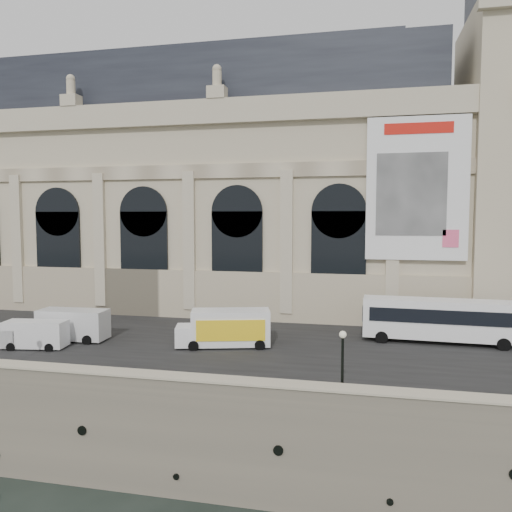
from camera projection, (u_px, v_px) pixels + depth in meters
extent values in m
plane|color=black|center=(55.00, 484.00, 30.77)|extent=(260.00, 260.00, 0.00)
cube|color=gray|center=(218.00, 321.00, 64.61)|extent=(160.00, 70.00, 6.00)
cube|color=#2D2D2D|center=(149.00, 335.00, 43.93)|extent=(160.00, 24.00, 0.06)
cube|color=gray|center=(57.00, 377.00, 30.84)|extent=(160.00, 1.20, 1.10)
cube|color=#C2B79C|center=(57.00, 368.00, 30.79)|extent=(160.00, 1.40, 0.12)
cube|color=beige|center=(161.00, 212.00, 60.91)|extent=(68.00, 18.00, 22.00)
cube|color=#C2B79C|center=(127.00, 292.00, 52.66)|extent=(68.60, 0.40, 5.00)
cube|color=#C2B79C|center=(123.00, 116.00, 51.09)|extent=(69.00, 0.80, 2.40)
cube|color=#C2B79C|center=(125.00, 173.00, 51.69)|extent=(68.00, 0.30, 1.40)
cube|color=#282D36|center=(159.00, 95.00, 59.82)|extent=(64.00, 15.00, 6.00)
cube|color=#282D36|center=(159.00, 66.00, 59.55)|extent=(56.00, 10.00, 1.20)
cube|color=#C2B79C|center=(17.00, 239.00, 54.92)|extent=(1.20, 0.50, 14.00)
cube|color=black|center=(59.00, 253.00, 54.03)|extent=(5.20, 0.25, 9.00)
cylinder|color=black|center=(57.00, 212.00, 53.68)|extent=(5.20, 0.25, 5.20)
cube|color=#C2B79C|center=(100.00, 240.00, 52.78)|extent=(1.20, 0.50, 14.00)
cube|color=black|center=(144.00, 255.00, 51.89)|extent=(5.20, 0.25, 9.00)
cylinder|color=black|center=(143.00, 212.00, 51.54)|extent=(5.20, 0.25, 5.20)
cube|color=#C2B79C|center=(189.00, 241.00, 50.64)|extent=(1.20, 0.50, 14.00)
cube|color=black|center=(237.00, 256.00, 49.75)|extent=(5.20, 0.25, 9.00)
cylinder|color=black|center=(237.00, 211.00, 49.40)|extent=(5.20, 0.25, 5.20)
cube|color=#C2B79C|center=(287.00, 242.00, 48.50)|extent=(1.20, 0.50, 14.00)
cube|color=black|center=(338.00, 258.00, 47.61)|extent=(5.20, 0.25, 9.00)
cylinder|color=black|center=(339.00, 211.00, 47.26)|extent=(5.20, 0.25, 5.20)
cube|color=#C2B79C|center=(393.00, 243.00, 46.36)|extent=(1.20, 0.50, 14.00)
cube|color=white|center=(417.00, 189.00, 45.35)|extent=(9.00, 0.35, 13.00)
cube|color=red|center=(419.00, 128.00, 44.73)|extent=(6.00, 0.06, 1.00)
cube|color=gray|center=(411.00, 194.00, 45.30)|extent=(6.20, 0.06, 7.50)
cube|color=#F25581|center=(451.00, 239.00, 44.86)|extent=(1.40, 0.06, 1.60)
cube|color=white|center=(440.00, 319.00, 41.06)|extent=(12.41, 3.05, 3.18)
cube|color=black|center=(363.00, 312.00, 42.59)|extent=(0.17, 2.36, 1.23)
cube|color=black|center=(442.00, 317.00, 39.75)|extent=(11.28, 0.52, 1.13)
cube|color=black|center=(438.00, 311.00, 42.30)|extent=(11.28, 0.52, 1.13)
cylinder|color=black|center=(382.00, 338.00, 41.10)|extent=(1.04, 0.35, 1.03)
cylinder|color=black|center=(382.00, 331.00, 43.58)|extent=(1.04, 0.35, 1.03)
cylinder|color=black|center=(504.00, 345.00, 38.78)|extent=(1.04, 0.35, 1.03)
cylinder|color=black|center=(497.00, 337.00, 41.25)|extent=(1.04, 0.35, 1.03)
cube|color=silver|center=(73.00, 324.00, 41.98)|extent=(5.82, 2.49, 2.44)
cube|color=silver|center=(49.00, 327.00, 42.40)|extent=(1.70, 2.30, 1.70)
cube|color=black|center=(42.00, 320.00, 42.46)|extent=(0.15, 1.91, 0.85)
cylinder|color=black|center=(46.00, 338.00, 41.28)|extent=(0.82, 0.30, 0.81)
cylinder|color=black|center=(61.00, 332.00, 43.47)|extent=(0.82, 0.30, 0.81)
cylinder|color=black|center=(87.00, 340.00, 40.66)|extent=(0.82, 0.30, 0.81)
cylinder|color=black|center=(100.00, 334.00, 42.85)|extent=(0.82, 0.30, 0.81)
cube|color=white|center=(36.00, 334.00, 39.50)|extent=(5.01, 2.56, 2.04)
cube|color=white|center=(12.00, 337.00, 39.65)|extent=(1.60, 2.04, 1.42)
cube|color=black|center=(6.00, 331.00, 39.64)|extent=(0.30, 1.59, 0.71)
cylinder|color=black|center=(11.00, 347.00, 38.74)|extent=(0.70, 0.32, 0.67)
cylinder|color=black|center=(23.00, 341.00, 40.59)|extent=(0.70, 0.32, 0.67)
cylinder|color=black|center=(49.00, 348.00, 38.54)|extent=(0.70, 0.32, 0.67)
cylinder|color=black|center=(60.00, 342.00, 40.39)|extent=(0.70, 0.32, 0.67)
cube|color=white|center=(231.00, 327.00, 40.00)|extent=(6.63, 3.93, 2.80)
cube|color=yellow|center=(231.00, 331.00, 38.79)|extent=(5.22, 1.47, 1.66)
cube|color=red|center=(231.00, 331.00, 38.79)|extent=(3.01, 0.85, 0.62)
cube|color=white|center=(187.00, 335.00, 39.88)|extent=(2.20, 2.64, 1.56)
cylinder|color=black|center=(193.00, 346.00, 38.77)|extent=(0.88, 0.50, 0.83)
cylinder|color=black|center=(196.00, 339.00, 41.14)|extent=(0.88, 0.50, 0.83)
cylinder|color=black|center=(260.00, 345.00, 39.02)|extent=(0.88, 0.50, 0.83)
cylinder|color=black|center=(258.00, 338.00, 41.39)|extent=(0.88, 0.50, 0.83)
cylinder|color=black|center=(342.00, 398.00, 28.26)|extent=(0.41, 0.41, 0.38)
cylinder|color=black|center=(342.00, 369.00, 28.13)|extent=(0.15, 0.15, 3.75)
sphere|color=beige|center=(343.00, 335.00, 27.98)|extent=(0.41, 0.41, 0.41)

